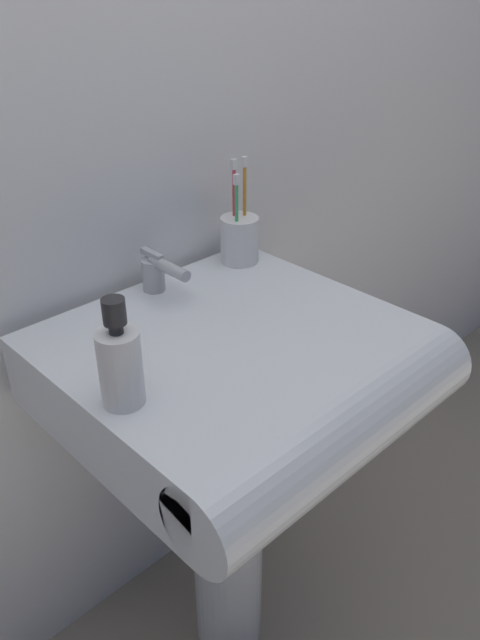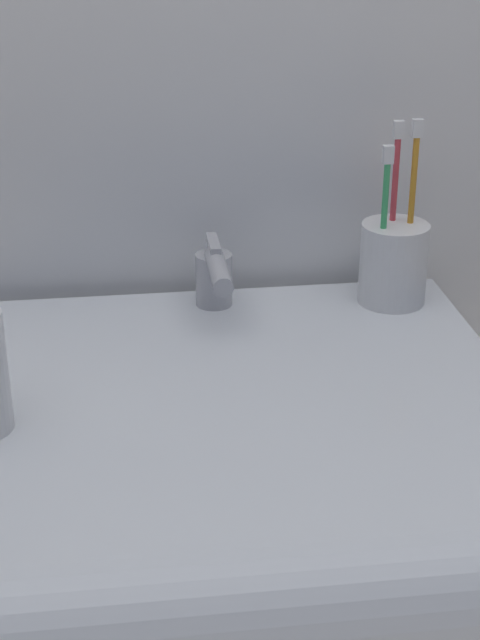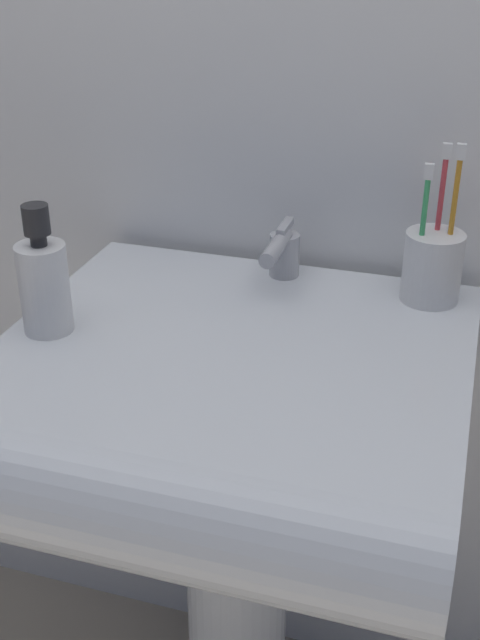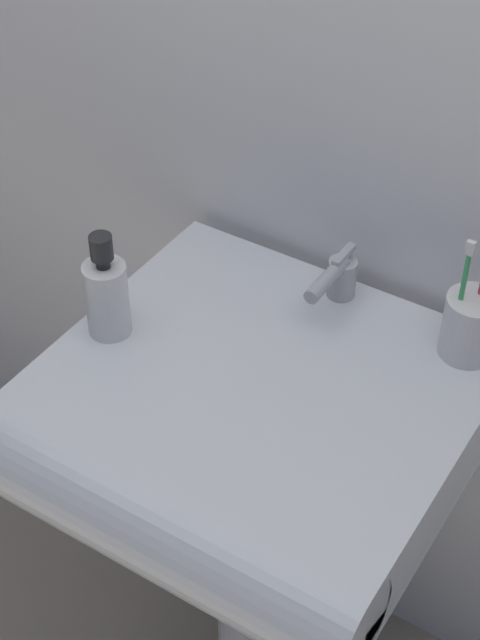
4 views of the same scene
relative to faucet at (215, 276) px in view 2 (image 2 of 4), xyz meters
The scene contains 3 objects.
sink_basin 0.27m from the faucet, 91.87° to the right, with size 0.57×0.56×0.13m.
faucet is the anchor object (origin of this frame).
toothbrush_cup 0.21m from the faucet, ahead, with size 0.08×0.08×0.21m.
Camera 2 is at (-0.10, -0.84, 1.28)m, focal length 55.00 mm.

